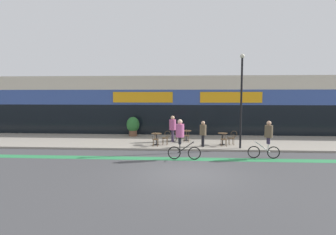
% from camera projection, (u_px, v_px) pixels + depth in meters
% --- Properties ---
extents(ground_plane, '(120.00, 120.00, 0.00)m').
position_uv_depth(ground_plane, '(187.00, 174.00, 11.03)').
color(ground_plane, '#424244').
extents(sidewalk_slab, '(40.00, 5.50, 0.12)m').
position_uv_depth(sidewalk_slab, '(186.00, 142.00, 18.23)').
color(sidewalk_slab, gray).
rests_on(sidewalk_slab, ground).
extents(storefront_facade, '(40.00, 4.06, 4.83)m').
position_uv_depth(storefront_facade, '(186.00, 105.00, 22.71)').
color(storefront_facade, beige).
rests_on(storefront_facade, ground).
extents(bike_lane_stripe, '(36.00, 0.70, 0.01)m').
position_uv_depth(bike_lane_stripe, '(187.00, 159.00, 13.58)').
color(bike_lane_stripe, '#2D844C').
rests_on(bike_lane_stripe, ground).
extents(bistro_table_0, '(0.67, 0.67, 0.73)m').
position_uv_depth(bistro_table_0, '(157.00, 137.00, 16.81)').
color(bistro_table_0, black).
rests_on(bistro_table_0, sidewalk_slab).
extents(bistro_table_1, '(0.73, 0.73, 0.70)m').
position_uv_depth(bistro_table_1, '(186.00, 133.00, 18.30)').
color(bistro_table_1, black).
rests_on(bistro_table_1, sidewalk_slab).
extents(bistro_table_2, '(0.62, 0.62, 0.75)m').
position_uv_depth(bistro_table_2, '(223.00, 136.00, 16.83)').
color(bistro_table_2, black).
rests_on(bistro_table_2, sidewalk_slab).
extents(cafe_chair_0_near, '(0.41, 0.58, 0.90)m').
position_uv_depth(cafe_chair_0_near, '(155.00, 138.00, 16.19)').
color(cafe_chair_0_near, '#4C3823').
rests_on(cafe_chair_0_near, sidewalk_slab).
extents(cafe_chair_0_side, '(0.60, 0.45, 0.90)m').
position_uv_depth(cafe_chair_0_side, '(166.00, 137.00, 16.77)').
color(cafe_chair_0_side, '#4C3823').
rests_on(cafe_chair_0_side, sidewalk_slab).
extents(cafe_chair_1_near, '(0.41, 0.58, 0.90)m').
position_uv_depth(cafe_chair_1_near, '(186.00, 135.00, 17.68)').
color(cafe_chair_1_near, '#4C3823').
rests_on(cafe_chair_1_near, sidewalk_slab).
extents(cafe_chair_1_side, '(0.60, 0.45, 0.90)m').
position_uv_depth(cafe_chair_1_side, '(177.00, 133.00, 18.35)').
color(cafe_chair_1_side, '#4C3823').
rests_on(cafe_chair_1_side, sidewalk_slab).
extents(cafe_chair_2_near, '(0.43, 0.59, 0.90)m').
position_uv_depth(cafe_chair_2_near, '(224.00, 138.00, 16.21)').
color(cafe_chair_2_near, '#4C3823').
rests_on(cafe_chair_2_near, sidewalk_slab).
extents(cafe_chair_2_side, '(0.59, 0.43, 0.90)m').
position_uv_depth(cafe_chair_2_side, '(232.00, 137.00, 16.80)').
color(cafe_chair_2_side, '#4C3823').
rests_on(cafe_chair_2_side, sidewalk_slab).
extents(planter_pot, '(0.99, 0.99, 1.49)m').
position_uv_depth(planter_pot, '(133.00, 126.00, 20.27)').
color(planter_pot, brown).
rests_on(planter_pot, sidewalk_slab).
extents(lamp_post, '(0.26, 0.26, 5.59)m').
position_uv_depth(lamp_post, '(241.00, 95.00, 15.48)').
color(lamp_post, black).
rests_on(lamp_post, sidewalk_slab).
extents(cyclist_0, '(1.64, 0.48, 1.98)m').
position_uv_depth(cyclist_0, '(267.00, 137.00, 13.62)').
color(cyclist_0, black).
rests_on(cyclist_0, ground).
extents(cyclist_1, '(1.71, 0.48, 2.08)m').
position_uv_depth(cyclist_1, '(181.00, 136.00, 13.42)').
color(cyclist_1, black).
rests_on(cyclist_1, ground).
extents(pedestrian_near_end, '(0.47, 0.47, 1.59)m').
position_uv_depth(pedestrian_near_end, '(203.00, 131.00, 16.18)').
color(pedestrian_near_end, black).
rests_on(pedestrian_near_end, sidewalk_slab).
extents(pedestrian_far_end, '(0.53, 0.53, 1.78)m').
position_uv_depth(pedestrian_far_end, '(173.00, 126.00, 17.85)').
color(pedestrian_far_end, '#382D47').
rests_on(pedestrian_far_end, sidewalk_slab).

